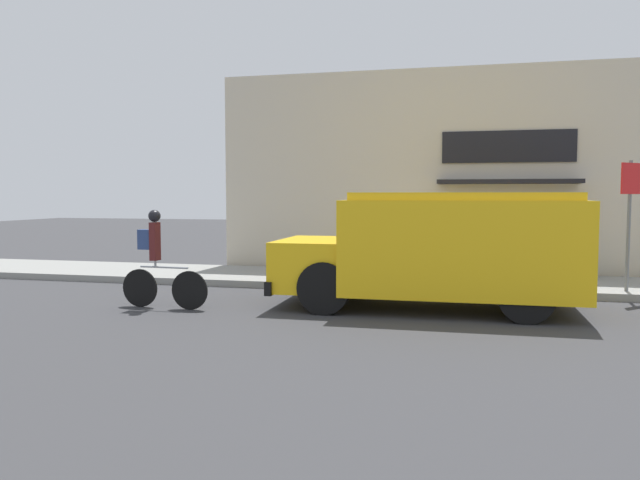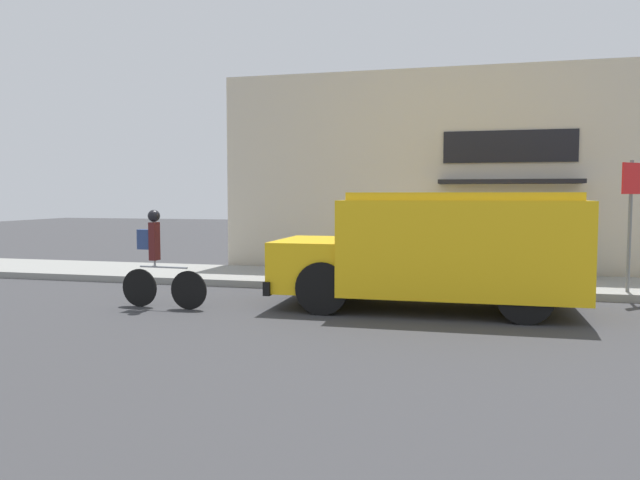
{
  "view_description": "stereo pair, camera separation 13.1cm",
  "coord_description": "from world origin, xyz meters",
  "px_view_note": "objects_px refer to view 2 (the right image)",
  "views": [
    {
      "loc": [
        0.35,
        -12.77,
        2.05
      ],
      "look_at": [
        -2.75,
        -0.2,
        1.1
      ],
      "focal_mm": 35.0,
      "sensor_mm": 36.0,
      "label": 1
    },
    {
      "loc": [
        0.47,
        -12.74,
        2.05
      ],
      "look_at": [
        -2.75,
        -0.2,
        1.1
      ],
      "focal_mm": 35.0,
      "sensor_mm": 36.0,
      "label": 2
    }
  ],
  "objects_px": {
    "school_bus": "(440,248)",
    "cyclist": "(158,261)",
    "stop_sign_post": "(631,204)",
    "trash_bin": "(564,259)"
  },
  "relations": [
    {
      "from": "cyclist",
      "to": "stop_sign_post",
      "type": "distance_m",
      "value": 9.03
    },
    {
      "from": "school_bus",
      "to": "cyclist",
      "type": "xyz_separation_m",
      "value": [
        -4.94,
        -1.09,
        -0.25
      ]
    },
    {
      "from": "school_bus",
      "to": "stop_sign_post",
      "type": "distance_m",
      "value": 4.07
    },
    {
      "from": "stop_sign_post",
      "to": "trash_bin",
      "type": "distance_m",
      "value": 2.28
    },
    {
      "from": "cyclist",
      "to": "school_bus",
      "type": "bearing_deg",
      "value": 15.11
    },
    {
      "from": "school_bus",
      "to": "stop_sign_post",
      "type": "height_order",
      "value": "stop_sign_post"
    },
    {
      "from": "cyclist",
      "to": "trash_bin",
      "type": "relative_size",
      "value": 1.97
    },
    {
      "from": "school_bus",
      "to": "cyclist",
      "type": "relative_size",
      "value": 3.02
    },
    {
      "from": "school_bus",
      "to": "trash_bin",
      "type": "distance_m",
      "value": 4.42
    },
    {
      "from": "trash_bin",
      "to": "cyclist",
      "type": "bearing_deg",
      "value": -147.93
    }
  ]
}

